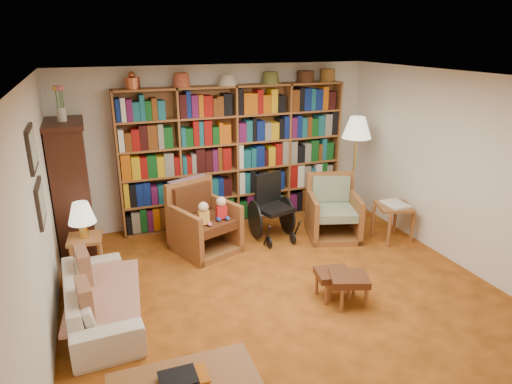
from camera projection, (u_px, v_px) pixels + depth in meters
name	position (u px, v px, depth m)	size (l,w,h in m)	color
floor	(281.00, 291.00, 5.50)	(5.00, 5.00, 0.00)	#B95B1C
ceiling	(285.00, 78.00, 4.68)	(5.00, 5.00, 0.00)	silver
wall_back	(220.00, 145.00, 7.30)	(5.00, 5.00, 0.00)	silver
wall_front	(442.00, 314.00, 2.88)	(5.00, 5.00, 0.00)	silver
wall_left	(38.00, 224.00, 4.26)	(5.00, 5.00, 0.00)	silver
wall_right	(459.00, 171.00, 5.92)	(5.00, 5.00, 0.00)	silver
bookshelf	(235.00, 151.00, 7.24)	(3.60, 0.30, 2.42)	brown
curio_cabinet	(72.00, 187.00, 6.21)	(0.50, 0.95, 2.40)	#35150E
framed_pictures	(36.00, 176.00, 4.41)	(0.03, 0.52, 0.97)	black
sofa	(99.00, 298.00, 4.88)	(0.67, 1.71, 0.50)	beige
sofa_throw	(104.00, 293.00, 4.88)	(0.74, 1.38, 0.04)	beige
cushion_left	(84.00, 269.00, 5.08)	(0.13, 0.40, 0.40)	maroon
cushion_right	(85.00, 301.00, 4.46)	(0.12, 0.38, 0.38)	maroon
side_table_lamp	(86.00, 247.00, 5.73)	(0.44, 0.44, 0.53)	brown
table_lamp	(82.00, 214.00, 5.58)	(0.34, 0.34, 0.46)	gold
armchair_leather	(203.00, 222.00, 6.49)	(1.07, 1.06, 0.99)	brown
armchair_sage	(330.00, 213.00, 6.96)	(0.96, 0.96, 0.92)	brown
wheelchair	(271.00, 209.00, 6.87)	(0.58, 0.77, 0.97)	black
floor_lamp	(357.00, 132.00, 7.11)	(0.46, 0.46, 1.73)	gold
side_table_papers	(394.00, 211.00, 6.75)	(0.60, 0.60, 0.57)	brown
footstool_a	(333.00, 276.00, 5.28)	(0.45, 0.40, 0.33)	#552816
footstool_b	(349.00, 281.00, 5.14)	(0.52, 0.48, 0.36)	#552816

